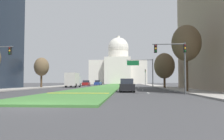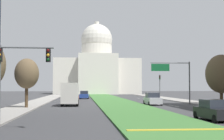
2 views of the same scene
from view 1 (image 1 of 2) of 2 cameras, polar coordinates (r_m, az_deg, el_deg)
ground_plane at (r=70.17m, az=-0.18°, el=-3.97°), size 260.00×260.00×0.00m
grass_median at (r=64.30m, az=-0.54°, el=-4.01°), size 6.81×105.81×0.14m
median_curb_nose at (r=22.74m, az=-8.53°, el=-5.77°), size 6.13×0.50×0.04m
lane_dashes_right at (r=52.99m, az=6.40°, el=-4.30°), size 0.16×54.44×0.01m
sidewalk_left at (r=60.94m, az=-13.36°, el=-3.99°), size 4.00×105.81×0.15m
sidewalk_right at (r=58.83m, az=11.87°, el=-4.04°), size 4.00×105.81×0.15m
capitol_building at (r=128.29m, az=1.60°, el=0.66°), size 31.09×23.09×27.37m
traffic_light_near_right at (r=23.44m, az=15.88°, el=3.29°), size 3.34×0.35×5.20m
traffic_light_far_right at (r=71.50m, az=8.39°, el=-1.27°), size 0.28×0.35×5.20m
overhead_guide_sign at (r=52.85m, az=7.70°, el=0.77°), size 6.15×0.20×6.50m
street_tree_right_near at (r=29.31m, az=18.19°, el=6.41°), size 3.55×3.55×8.23m
street_tree_left_mid at (r=47.83m, az=-17.32°, el=0.76°), size 2.96×2.96×6.15m
street_tree_right_mid at (r=44.51m, az=13.04°, el=1.02°), size 3.93×3.93×6.77m
sedan_lead_stopped at (r=28.56m, az=3.70°, el=-3.95°), size 2.01×4.58×1.66m
sedan_midblock at (r=51.10m, az=3.62°, el=-3.42°), size 1.93×4.70×1.80m
sedan_distant at (r=66.93m, az=-6.55°, el=-3.34°), size 2.05×4.17×1.66m
sedan_far_horizon at (r=77.66m, az=-3.55°, el=-3.26°), size 2.21×4.60×1.75m
box_truck_delivery at (r=51.66m, az=-9.79°, el=-2.45°), size 2.40×6.40×3.20m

